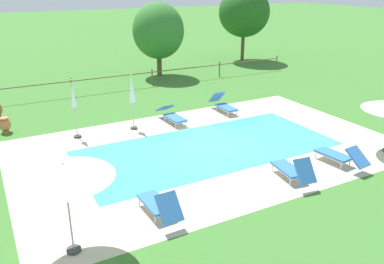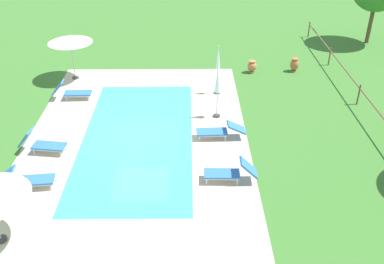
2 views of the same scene
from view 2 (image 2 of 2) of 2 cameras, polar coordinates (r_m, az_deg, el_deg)
name	(u,v)px [view 2 (image 2 of 2)]	position (r m, az deg, el deg)	size (l,w,h in m)	color
ground_plane	(138,138)	(18.82, -7.07, -0.73)	(160.00, 160.00, 0.00)	#3D752D
pool_deck_paving	(138,138)	(18.81, -7.07, -0.72)	(14.89, 9.32, 0.01)	beige
swimming_pool_water	(138,138)	(18.81, -7.07, -0.72)	(10.18, 4.61, 0.01)	#42CCD6
pool_coping_rim	(138,137)	(18.81, -7.07, -0.71)	(10.66, 5.09, 0.01)	beige
sun_lounger_north_near_steps	(72,92)	(22.51, -15.30, 5.07)	(0.65, 1.89, 0.97)	#3370BC
sun_lounger_north_mid	(42,144)	(18.53, -18.85, -1.43)	(0.85, 1.92, 0.99)	#3370BC
sun_lounger_north_far	(219,131)	(18.50, 3.52, 0.16)	(0.69, 2.09, 0.72)	#3370BC
sun_lounger_north_end	(27,179)	(16.70, -20.66, -5.75)	(0.80, 2.04, 0.85)	#3370BC
sun_lounger_south_near_corner	(230,172)	(16.02, 4.90, -5.22)	(0.65, 1.94, 0.92)	#3370BC
patio_umbrella_open_by_bench	(70,39)	(24.18, -15.56, 11.51)	(2.31, 2.31, 2.44)	#383838
patio_umbrella_closed_row_west	(218,63)	(21.86, 3.40, 8.91)	(0.32, 0.32, 2.54)	#383838
patio_umbrella_closed_row_mid_west	(218,83)	(19.55, 3.35, 6.36)	(0.32, 0.32, 2.50)	#383838
terracotta_urn_near_fence	(252,66)	(24.98, 7.79, 8.46)	(0.50, 0.50, 0.69)	#C67547
terracotta_urn_by_tree	(294,64)	(25.55, 13.16, 8.54)	(0.49, 0.49, 0.77)	#B7663D
perimeter_fence	(379,116)	(20.46, 23.12, 1.92)	(25.09, 0.08, 1.05)	brown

